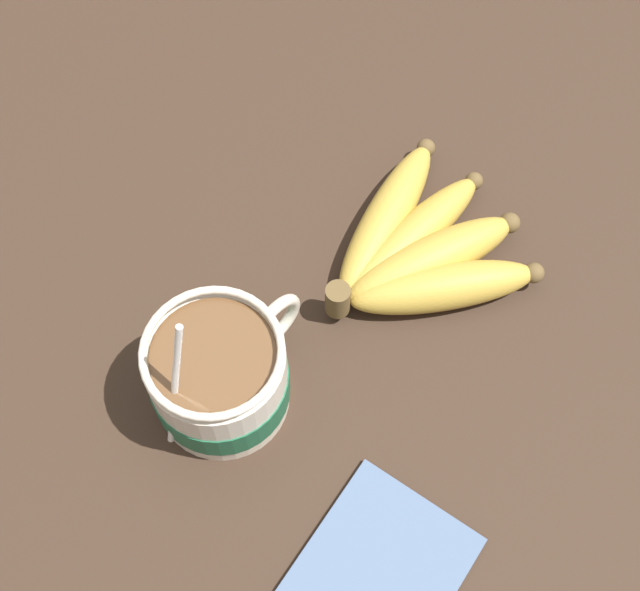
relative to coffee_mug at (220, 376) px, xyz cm
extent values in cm
cube|color=#332319|center=(6.49, -3.59, -5.40)|extent=(126.51, 126.51, 2.65)
cylinder|color=beige|center=(-0.09, 0.00, -0.13)|extent=(10.17, 10.17, 7.91)
cylinder|color=#195638|center=(-0.09, 0.00, -0.99)|extent=(10.37, 10.37, 3.09)
torus|color=beige|center=(5.84, 0.00, 0.33)|extent=(5.13, 0.90, 5.13)
cylinder|color=brown|center=(-0.09, 0.00, 3.93)|extent=(8.97, 8.97, 0.40)
torus|color=beige|center=(-0.09, 0.00, 4.74)|extent=(10.17, 10.17, 0.60)
cylinder|color=silver|center=(-3.64, 0.00, 4.43)|extent=(4.02, 0.50, 14.14)
ellipsoid|color=silver|center=(-1.87, 0.00, -2.58)|extent=(3.00, 2.00, 0.80)
cylinder|color=brown|center=(11.13, -1.62, -1.39)|extent=(2.00, 2.00, 3.00)
ellipsoid|color=#B79338|center=(17.97, -6.79, -2.17)|extent=(14.37, 12.18, 3.81)
sphere|color=brown|center=(24.00, -11.36, -2.17)|extent=(1.71, 1.71, 1.71)
ellipsoid|color=#B79338|center=(19.26, -4.50, -2.12)|extent=(15.68, 8.79, 3.92)
sphere|color=brown|center=(26.44, -7.05, -2.12)|extent=(1.76, 1.76, 1.76)
ellipsoid|color=#B79338|center=(20.01, -1.92, -2.35)|extent=(15.87, 3.98, 3.45)
sphere|color=brown|center=(27.88, -2.18, -2.35)|extent=(1.55, 1.55, 1.55)
ellipsoid|color=#B79338|center=(19.90, 0.84, -2.27)|extent=(16.59, 7.86, 3.62)
sphere|color=brown|center=(27.71, 3.03, -2.27)|extent=(1.63, 1.63, 1.63)
cube|color=slate|center=(-3.14, -17.64, -3.78)|extent=(16.31, 12.53, 0.60)
camera|label=1|loc=(-13.10, -22.21, 60.86)|focal=50.00mm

